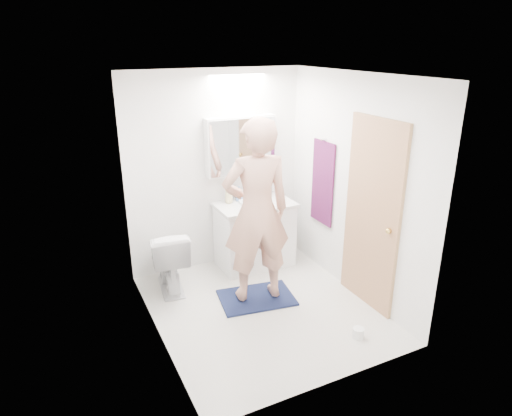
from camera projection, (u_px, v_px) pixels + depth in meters
floor at (262, 308)px, 4.82m from camera, size 2.50×2.50×0.00m
ceiling at (263, 75)px, 3.98m from camera, size 2.50×2.50×0.00m
wall_back at (216, 171)px, 5.45m from camera, size 2.50×0.00×2.50m
wall_front at (339, 253)px, 3.35m from camera, size 2.50×0.00×2.50m
wall_left at (151, 221)px, 3.95m from camera, size 0.00×2.50×2.50m
wall_right at (354, 187)px, 4.86m from camera, size 0.00×2.50×2.50m
vanity_cabinet at (255, 235)px, 5.65m from camera, size 0.90×0.55×0.78m
countertop at (255, 205)px, 5.51m from camera, size 0.95×0.58×0.04m
sink_basin at (253, 201)px, 5.52m from camera, size 0.36×0.36×0.03m
faucet at (247, 192)px, 5.66m from camera, size 0.02×0.02×0.16m
medicine_cabinet at (241, 146)px, 5.41m from camera, size 0.88×0.14×0.70m
mirror_panel at (243, 147)px, 5.35m from camera, size 0.84×0.01×0.66m
toilet at (168, 259)px, 5.09m from camera, size 0.50×0.78×0.74m
bath_rug at (257, 298)px, 4.99m from camera, size 0.88×0.67×0.02m
person at (257, 212)px, 4.64m from camera, size 0.78×0.58×1.97m
door at (372, 215)px, 4.62m from camera, size 0.04×0.80×2.00m
door_knob at (388, 231)px, 4.37m from camera, size 0.06×0.06×0.06m
towel at (323, 183)px, 5.35m from camera, size 0.02×0.42×1.00m
towel_hook at (324, 140)px, 5.16m from camera, size 0.07×0.02×0.02m
soap_bottle_a at (229, 193)px, 5.47m from camera, size 0.14×0.14×0.25m
soap_bottle_b at (239, 193)px, 5.57m from camera, size 0.10×0.10×0.18m
toothbrush_cup at (263, 194)px, 5.70m from camera, size 0.10×0.10×0.09m
toilet_paper_roll at (358, 333)px, 4.33m from camera, size 0.11×0.11×0.10m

